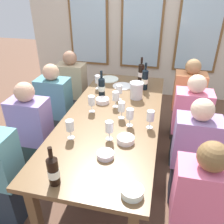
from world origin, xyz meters
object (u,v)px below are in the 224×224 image
wine_bottle_3 (53,170)px  seated_person_5 (198,211)px  wine_glass_2 (130,114)px  metal_pitcher (136,90)px  white_plate_0 (122,86)px  tasting_bowl_3 (126,139)px  white_plate_1 (109,79)px  seated_person_0 (56,110)px  wine_glass_5 (119,90)px  tasting_bowl_0 (132,192)px  wine_glass_7 (145,77)px  seated_person_7 (187,103)px  wine_bottle_2 (102,87)px  wine_glass_1 (98,79)px  wine_glass_8 (116,97)px  seated_person_6 (73,91)px  seated_person_3 (192,157)px  wine_bottle_1 (145,79)px  tasting_bowl_2 (105,155)px  wine_glass_0 (91,101)px  wine_bottle_0 (141,72)px  wine_glass_4 (150,116)px  dining_table (113,120)px  wine_glass_9 (109,127)px  seated_person_2 (33,135)px  wine_glass_6 (70,126)px  wine_glass_3 (121,107)px

wine_bottle_3 → seated_person_5: (0.97, 0.17, -0.33)m
wine_glass_2 → metal_pitcher: bearing=92.0°
white_plate_0 → tasting_bowl_3: 1.17m
white_plate_1 → seated_person_0: (-0.53, -0.61, -0.22)m
wine_glass_5 → tasting_bowl_0: bearing=-74.9°
wine_glass_7 → seated_person_7: (0.57, 0.08, -0.34)m
metal_pitcher → wine_bottle_2: bearing=-176.1°
white_plate_1 → wine_glass_1: wine_glass_1 is taller
wine_glass_8 → seated_person_6: bearing=138.0°
wine_bottle_3 → seated_person_3: 1.27m
wine_bottle_1 → tasting_bowl_2: (-0.15, -1.35, -0.11)m
wine_bottle_2 → wine_glass_7: wine_bottle_2 is taller
wine_glass_0 → wine_glass_1: 0.58m
wine_bottle_0 → seated_person_6: 1.02m
metal_pitcher → wine_glass_1: size_ratio=1.09×
wine_bottle_0 → white_plate_0: bearing=-133.3°
wine_glass_1 → wine_glass_4: size_ratio=1.00×
tasting_bowl_2 → wine_glass_5: bearing=95.7°
white_plate_1 → seated_person_3: bearing=-47.0°
wine_glass_2 → tasting_bowl_3: bearing=-87.8°
dining_table → wine_glass_8: size_ratio=12.77×
metal_pitcher → wine_glass_9: metal_pitcher is taller
white_plate_1 → wine_glass_4: wine_glass_4 is taller
wine_glass_0 → wine_glass_1: bearing=100.1°
wine_glass_2 → seated_person_3: size_ratio=0.16×
wine_bottle_3 → wine_glass_1: size_ratio=1.72×
tasting_bowl_3 → wine_glass_5: (-0.22, 0.77, 0.09)m
wine_bottle_2 → seated_person_2: size_ratio=0.27×
wine_bottle_1 → seated_person_0: bearing=-159.3°
wine_glass_5 → seated_person_7: seated_person_7 is taller
wine_bottle_0 → seated_person_0: size_ratio=0.30×
seated_person_3 → seated_person_5: size_ratio=1.00×
dining_table → wine_glass_4: (0.38, -0.17, 0.19)m
white_plate_1 → wine_glass_8: (0.26, -0.75, 0.11)m
seated_person_0 → wine_glass_6: bearing=-55.7°
tasting_bowl_0 → tasting_bowl_2: 0.40m
white_plate_0 → seated_person_2: bearing=-128.1°
tasting_bowl_0 → wine_glass_5: wine_glass_5 is taller
wine_bottle_1 → wine_glass_4: (0.14, -0.86, -0.01)m
white_plate_1 → wine_glass_0: bearing=-87.2°
tasting_bowl_2 → seated_person_2: size_ratio=0.12×
seated_person_2 → wine_bottle_0: bearing=50.9°
metal_pitcher → seated_person_2: (-0.97, -0.67, -0.31)m
tasting_bowl_3 → seated_person_6: 1.66m
wine_bottle_2 → wine_glass_3: (0.32, -0.45, 0.01)m
wine_glass_3 → wine_glass_4: bearing=-21.2°
metal_pitcher → wine_glass_8: metal_pitcher is taller
tasting_bowl_3 → wine_glass_9: wine_glass_9 is taller
metal_pitcher → wine_glass_3: size_ratio=1.09×
wine_glass_6 → wine_glass_9: 0.33m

